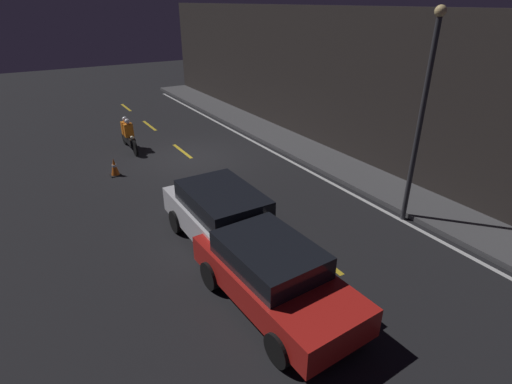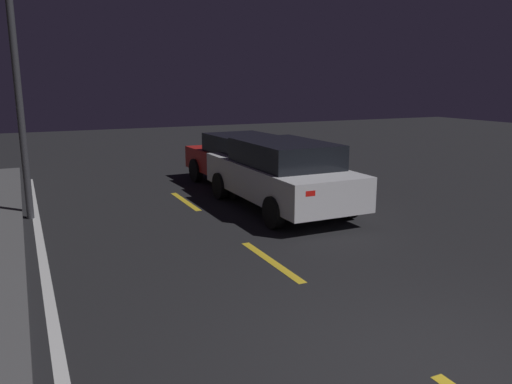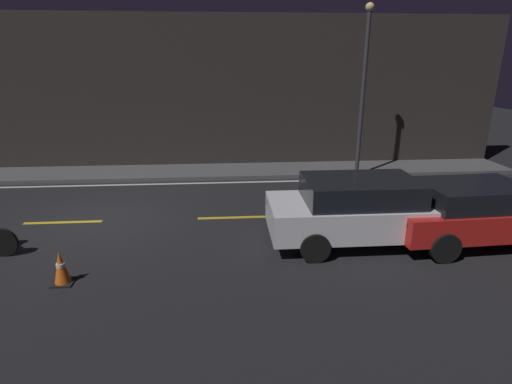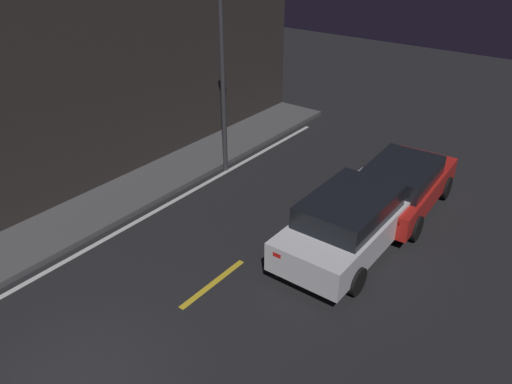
{
  "view_description": "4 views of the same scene",
  "coord_description": "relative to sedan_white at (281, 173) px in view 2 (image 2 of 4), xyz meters",
  "views": [
    {
      "loc": [
        14.44,
        -5.7,
        5.86
      ],
      "look_at": [
        5.55,
        -0.29,
        0.83
      ],
      "focal_mm": 28.0,
      "sensor_mm": 36.0,
      "label": 1
    },
    {
      "loc": [
        -3.16,
        3.42,
        2.76
      ],
      "look_at": [
        4.78,
        -0.35,
        0.83
      ],
      "focal_mm": 35.0,
      "sensor_mm": 36.0,
      "label": 2
    },
    {
      "loc": [
        3.3,
        -10.0,
        4.02
      ],
      "look_at": [
        4.06,
        -0.04,
        0.73
      ],
      "focal_mm": 28.0,
      "sensor_mm": 36.0,
      "label": 3
    },
    {
      "loc": [
        -2.73,
        -5.91,
        7.03
      ],
      "look_at": [
        5.49,
        0.34,
        1.29
      ],
      "focal_mm": 35.0,
      "sensor_mm": 36.0,
      "label": 4
    }
  ],
  "objects": [
    {
      "name": "ground_plane",
      "position": [
        -6.44,
        1.73,
        -0.81
      ],
      "size": [
        56.0,
        56.0,
        0.0
      ],
      "primitive_type": "plane",
      "color": "black"
    },
    {
      "name": "sedan_white",
      "position": [
        0.0,
        0.0,
        0.0
      ],
      "size": [
        4.53,
        1.94,
        1.53
      ],
      "rotation": [
        0.0,
        0.0,
        0.0
      ],
      "color": "silver",
      "rests_on": "ground"
    },
    {
      "name": "lane_dash_d",
      "position": [
        -2.94,
        1.73,
        -0.81
      ],
      "size": [
        2.0,
        0.14,
        0.01
      ],
      "color": "gold",
      "rests_on": "ground"
    },
    {
      "name": "street_lamp",
      "position": [
        1.46,
        5.1,
        2.43
      ],
      "size": [
        0.28,
        0.28,
        5.76
      ],
      "color": "#333338",
      "rests_on": "ground"
    },
    {
      "name": "taxi_red",
      "position": [
        2.5,
        -0.2,
        -0.05
      ],
      "size": [
        4.14,
        2.02,
        1.42
      ],
      "rotation": [
        0.0,
        0.0,
        0.05
      ],
      "color": "red",
      "rests_on": "ground"
    },
    {
      "name": "lane_dash_e",
      "position": [
        1.56,
        1.73,
        -0.81
      ],
      "size": [
        2.0,
        0.14,
        0.01
      ],
      "color": "gold",
      "rests_on": "ground"
    }
  ]
}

